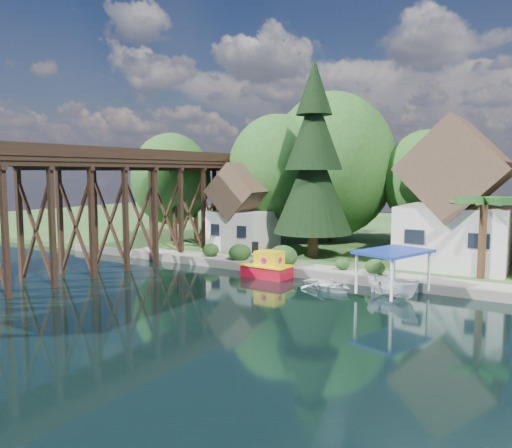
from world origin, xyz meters
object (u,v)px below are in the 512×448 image
(palm_tree, at_px, (484,203))
(house_left, at_px, (457,204))
(shed, at_px, (244,213))
(boat_white_a, at_px, (328,284))
(trestle_bridge, at_px, (128,199))
(conifer, at_px, (313,163))
(tugboat, at_px, (267,267))
(boat_canopy, at_px, (393,277))

(palm_tree, bearing_deg, house_left, 119.32)
(shed, height_order, boat_white_a, shed)
(trestle_bridge, xyz_separation_m, conifer, (12.13, 8.81, 2.89))
(conifer, height_order, palm_tree, conifer)
(tugboat, distance_m, boat_white_a, 5.31)
(palm_tree, distance_m, tugboat, 15.11)
(trestle_bridge, bearing_deg, palm_tree, 14.83)
(shed, bearing_deg, house_left, 4.77)
(palm_tree, xyz_separation_m, tugboat, (-13.42, -5.04, -4.76))
(conifer, distance_m, tugboat, 10.35)
(house_left, xyz_separation_m, tugboat, (-11.10, -9.16, -4.38))
(trestle_bridge, bearing_deg, conifer, 35.99)
(house_left, xyz_separation_m, boat_canopy, (-1.84, -10.02, -3.92))
(palm_tree, distance_m, boat_canopy, 8.40)
(boat_canopy, bearing_deg, house_left, 79.57)
(shed, bearing_deg, trestle_bridge, -118.19)
(conifer, distance_m, boat_canopy, 13.96)
(house_left, distance_m, palm_tree, 4.75)
(tugboat, bearing_deg, conifer, 88.11)
(trestle_bridge, relative_size, boat_white_a, 12.34)
(house_left, bearing_deg, boat_white_a, -119.93)
(shed, relative_size, boat_white_a, 2.19)
(trestle_bridge, relative_size, house_left, 4.01)
(trestle_bridge, bearing_deg, house_left, 25.21)
(palm_tree, xyz_separation_m, boat_white_a, (-8.25, -6.18, -5.15))
(shed, relative_size, tugboat, 2.17)
(shed, bearing_deg, conifer, -4.14)
(trestle_bridge, xyz_separation_m, shed, (5.00, 9.33, -1.52))
(palm_tree, relative_size, boat_canopy, 1.12)
(house_left, height_order, tugboat, house_left)
(tugboat, relative_size, boat_canopy, 0.70)
(trestle_bridge, height_order, boat_white_a, trestle_bridge)
(palm_tree, distance_m, boat_white_a, 11.53)
(conifer, bearing_deg, boat_canopy, -41.56)
(shed, xyz_separation_m, conifer, (7.13, -0.52, 4.42))
(palm_tree, bearing_deg, shed, 172.64)
(shed, distance_m, palm_tree, 20.56)
(shed, xyz_separation_m, boat_white_a, (12.07, -8.81, -3.46))
(trestle_bridge, bearing_deg, shed, 61.81)
(trestle_bridge, relative_size, tugboat, 12.23)
(house_left, xyz_separation_m, shed, (-18.00, -1.50, -1.31))
(palm_tree, xyz_separation_m, boat_canopy, (-4.16, -5.89, -4.30))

